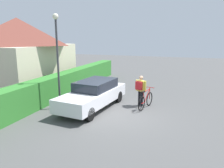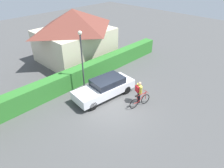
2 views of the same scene
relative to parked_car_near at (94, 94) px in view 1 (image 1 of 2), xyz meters
name	(u,v)px [view 1 (image 1 of 2)]	position (x,y,z in m)	size (l,w,h in m)	color
ground_plane	(119,115)	(-0.58, -1.54, -0.74)	(60.00, 60.00, 0.00)	#4D4D4D
hedge_row	(40,93)	(-0.58, 2.83, -0.05)	(19.95, 0.90, 1.37)	#317B2D
house_distant	(19,52)	(2.73, 6.93, 1.74)	(6.80, 5.70, 4.84)	beige
parked_car_near	(94,94)	(0.00, 0.00, 0.00)	(4.68, 2.16, 1.40)	silver
bicycle	(146,101)	(0.81, -2.52, -0.33)	(1.69, 0.57, 1.01)	black
person_rider	(140,88)	(1.10, -2.17, 0.24)	(0.49, 0.60, 1.61)	black
street_lamp	(57,50)	(-0.62, 1.60, 2.23)	(0.28, 0.28, 4.65)	#38383D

